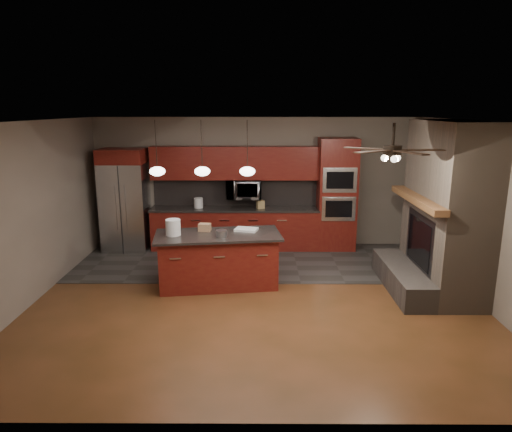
{
  "coord_description": "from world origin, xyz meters",
  "views": [
    {
      "loc": [
        0.04,
        -6.84,
        2.99
      ],
      "look_at": [
        -0.01,
        0.6,
        1.22
      ],
      "focal_mm": 32.0,
      "sensor_mm": 36.0,
      "label": 1
    }
  ],
  "objects_px": {
    "cardboard_box": "(205,227)",
    "microwave": "(244,189)",
    "refrigerator": "(125,200)",
    "paint_tray": "(246,229)",
    "oven_tower": "(337,195)",
    "counter_bucket": "(198,203)",
    "counter_box": "(260,204)",
    "kitchen_island": "(218,260)",
    "white_bucket": "(173,227)",
    "paint_can": "(221,234)"
  },
  "relations": [
    {
      "from": "cardboard_box",
      "to": "microwave",
      "type": "bearing_deg",
      "value": 79.9
    },
    {
      "from": "refrigerator",
      "to": "paint_tray",
      "type": "height_order",
      "value": "refrigerator"
    },
    {
      "from": "oven_tower",
      "to": "paint_tray",
      "type": "xyz_separation_m",
      "value": [
        -1.88,
        -1.91,
        -0.25
      ]
    },
    {
      "from": "refrigerator",
      "to": "counter_bucket",
      "type": "relative_size",
      "value": 10.05
    },
    {
      "from": "oven_tower",
      "to": "counter_bucket",
      "type": "distance_m",
      "value": 2.96
    },
    {
      "from": "oven_tower",
      "to": "microwave",
      "type": "xyz_separation_m",
      "value": [
        -1.98,
        0.06,
        0.11
      ]
    },
    {
      "from": "counter_bucket",
      "to": "refrigerator",
      "type": "bearing_deg",
      "value": -177.0
    },
    {
      "from": "cardboard_box",
      "to": "paint_tray",
      "type": "bearing_deg",
      "value": 9.71
    },
    {
      "from": "oven_tower",
      "to": "counter_box",
      "type": "height_order",
      "value": "oven_tower"
    },
    {
      "from": "microwave",
      "to": "cardboard_box",
      "type": "relative_size",
      "value": 3.6
    },
    {
      "from": "kitchen_island",
      "to": "counter_box",
      "type": "distance_m",
      "value": 2.28
    },
    {
      "from": "oven_tower",
      "to": "counter_bucket",
      "type": "relative_size",
      "value": 11.05
    },
    {
      "from": "white_bucket",
      "to": "microwave",
      "type": "bearing_deg",
      "value": 63.98
    },
    {
      "from": "cardboard_box",
      "to": "oven_tower",
      "type": "bearing_deg",
      "value": 43.92
    },
    {
      "from": "paint_can",
      "to": "paint_tray",
      "type": "relative_size",
      "value": 0.47
    },
    {
      "from": "white_bucket",
      "to": "counter_bucket",
      "type": "xyz_separation_m",
      "value": [
        0.13,
        2.22,
        -0.05
      ]
    },
    {
      "from": "microwave",
      "to": "oven_tower",
      "type": "bearing_deg",
      "value": -1.66
    },
    {
      "from": "counter_box",
      "to": "kitchen_island",
      "type": "bearing_deg",
      "value": -128.25
    },
    {
      "from": "white_bucket",
      "to": "counter_box",
      "type": "relative_size",
      "value": 1.56
    },
    {
      "from": "refrigerator",
      "to": "counter_bucket",
      "type": "distance_m",
      "value": 1.55
    },
    {
      "from": "oven_tower",
      "to": "counter_box",
      "type": "bearing_deg",
      "value": -178.5
    },
    {
      "from": "refrigerator",
      "to": "paint_can",
      "type": "height_order",
      "value": "refrigerator"
    },
    {
      "from": "paint_tray",
      "to": "microwave",
      "type": "bearing_deg",
      "value": 107.05
    },
    {
      "from": "paint_tray",
      "to": "refrigerator",
      "type": "bearing_deg",
      "value": 159.07
    },
    {
      "from": "white_bucket",
      "to": "counter_bucket",
      "type": "height_order",
      "value": "white_bucket"
    },
    {
      "from": "refrigerator",
      "to": "paint_tray",
      "type": "bearing_deg",
      "value": -35.08
    },
    {
      "from": "cardboard_box",
      "to": "counter_bucket",
      "type": "bearing_deg",
      "value": 107.37
    },
    {
      "from": "paint_can",
      "to": "paint_tray",
      "type": "xyz_separation_m",
      "value": [
        0.4,
        0.42,
        -0.04
      ]
    },
    {
      "from": "counter_bucket",
      "to": "counter_box",
      "type": "relative_size",
      "value": 1.25
    },
    {
      "from": "white_bucket",
      "to": "paint_tray",
      "type": "xyz_separation_m",
      "value": [
        1.21,
        0.3,
        -0.12
      ]
    },
    {
      "from": "oven_tower",
      "to": "microwave",
      "type": "distance_m",
      "value": 1.98
    },
    {
      "from": "oven_tower",
      "to": "cardboard_box",
      "type": "xyz_separation_m",
      "value": [
        -2.59,
        -1.95,
        -0.21
      ]
    },
    {
      "from": "kitchen_island",
      "to": "paint_tray",
      "type": "bearing_deg",
      "value": 17.71
    },
    {
      "from": "paint_tray",
      "to": "counter_bucket",
      "type": "bearing_deg",
      "value": 133.36
    },
    {
      "from": "microwave",
      "to": "counter_bucket",
      "type": "relative_size",
      "value": 3.4
    },
    {
      "from": "white_bucket",
      "to": "refrigerator",
      "type": "bearing_deg",
      "value": 123.41
    },
    {
      "from": "white_bucket",
      "to": "cardboard_box",
      "type": "bearing_deg",
      "value": 28.35
    },
    {
      "from": "microwave",
      "to": "white_bucket",
      "type": "xyz_separation_m",
      "value": [
        -1.11,
        -2.27,
        -0.25
      ]
    },
    {
      "from": "refrigerator",
      "to": "white_bucket",
      "type": "relative_size",
      "value": 8.07
    },
    {
      "from": "microwave",
      "to": "refrigerator",
      "type": "bearing_deg",
      "value": -177.02
    },
    {
      "from": "paint_tray",
      "to": "cardboard_box",
      "type": "relative_size",
      "value": 1.85
    },
    {
      "from": "paint_tray",
      "to": "oven_tower",
      "type": "bearing_deg",
      "value": 59.74
    },
    {
      "from": "kitchen_island",
      "to": "counter_box",
      "type": "relative_size",
      "value": 12.82
    },
    {
      "from": "refrigerator",
      "to": "cardboard_box",
      "type": "relative_size",
      "value": 10.64
    },
    {
      "from": "paint_tray",
      "to": "counter_bucket",
      "type": "relative_size",
      "value": 1.75
    },
    {
      "from": "cardboard_box",
      "to": "counter_bucket",
      "type": "xyz_separation_m",
      "value": [
        -0.36,
        1.96,
        0.02
      ]
    },
    {
      "from": "oven_tower",
      "to": "counter_bucket",
      "type": "xyz_separation_m",
      "value": [
        -2.95,
        0.01,
        -0.18
      ]
    },
    {
      "from": "cardboard_box",
      "to": "counter_box",
      "type": "bearing_deg",
      "value": 70.04
    },
    {
      "from": "microwave",
      "to": "refrigerator",
      "type": "distance_m",
      "value": 2.53
    },
    {
      "from": "microwave",
      "to": "counter_bucket",
      "type": "distance_m",
      "value": 1.02
    }
  ]
}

